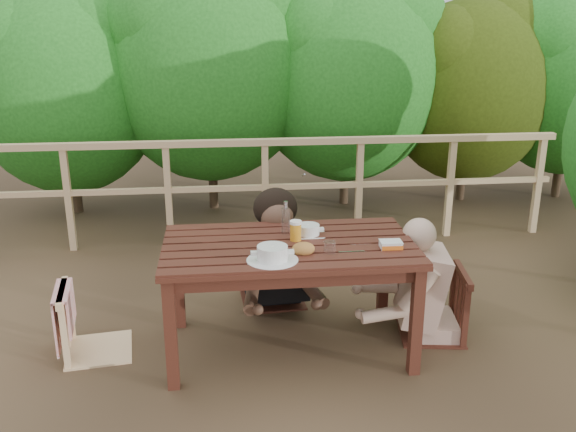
{
  "coord_description": "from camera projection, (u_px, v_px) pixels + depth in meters",
  "views": [
    {
      "loc": [
        -0.4,
        -3.6,
        2.1
      ],
      "look_at": [
        0.0,
        0.05,
        0.9
      ],
      "focal_mm": 38.68,
      "sensor_mm": 36.0,
      "label": 1
    }
  ],
  "objects": [
    {
      "name": "soup_far",
      "position": [
        308.0,
        231.0,
        4.01
      ],
      "size": [
        0.24,
        0.24,
        0.08
      ],
      "primitive_type": "cylinder",
      "color": "white",
      "rests_on": "table"
    },
    {
      "name": "bottle",
      "position": [
        286.0,
        219.0,
        4.0
      ],
      "size": [
        0.06,
        0.06,
        0.23
      ],
      "primitive_type": "cylinder",
      "color": "silver",
      "rests_on": "table"
    },
    {
      "name": "ground",
      "position": [
        289.0,
        347.0,
        4.1
      ],
      "size": [
        60.0,
        60.0,
        0.0
      ],
      "primitive_type": "plane",
      "color": "brown",
      "rests_on": "ground"
    },
    {
      "name": "beer_glass",
      "position": [
        296.0,
        232.0,
        3.9
      ],
      "size": [
        0.07,
        0.07,
        0.14
      ],
      "primitive_type": "cylinder",
      "color": "orange",
      "rests_on": "table"
    },
    {
      "name": "table",
      "position": [
        289.0,
        298.0,
        3.99
      ],
      "size": [
        1.57,
        0.88,
        0.72
      ],
      "primitive_type": "cube",
      "color": "#3A1911",
      "rests_on": "ground"
    },
    {
      "name": "chair_right",
      "position": [
        434.0,
        274.0,
        4.15
      ],
      "size": [
        0.5,
        0.5,
        0.88
      ],
      "primitive_type": "cube",
      "rotation": [
        0.0,
        0.0,
        -1.72
      ],
      "color": "#3A1911",
      "rests_on": "ground"
    },
    {
      "name": "woman",
      "position": [
        271.0,
        211.0,
        4.58
      ],
      "size": [
        0.62,
        0.75,
        1.42
      ],
      "primitive_type": null,
      "rotation": [
        0.0,
        0.0,
        3.22
      ],
      "color": "black",
      "rests_on": "ground"
    },
    {
      "name": "hedge_row",
      "position": [
        293.0,
        34.0,
        6.57
      ],
      "size": [
        6.6,
        1.6,
        3.8
      ],
      "primitive_type": null,
      "color": "#20671C",
      "rests_on": "ground"
    },
    {
      "name": "chair_left",
      "position": [
        93.0,
        290.0,
        3.93
      ],
      "size": [
        0.48,
        0.48,
        0.86
      ],
      "primitive_type": "cube",
      "rotation": [
        0.0,
        0.0,
        1.7
      ],
      "color": "#D8AF7F",
      "rests_on": "ground"
    },
    {
      "name": "soup_near",
      "position": [
        272.0,
        254.0,
        3.59
      ],
      "size": [
        0.3,
        0.3,
        0.1
      ],
      "primitive_type": "cylinder",
      "color": "silver",
      "rests_on": "table"
    },
    {
      "name": "railing",
      "position": [
        265.0,
        192.0,
        5.83
      ],
      "size": [
        5.6,
        0.1,
        1.01
      ],
      "primitive_type": "cube",
      "color": "#D8AF7F",
      "rests_on": "ground"
    },
    {
      "name": "diner_right",
      "position": [
        442.0,
        240.0,
        4.08
      ],
      "size": [
        0.75,
        0.65,
        1.37
      ],
      "primitive_type": null,
      "rotation": [
        0.0,
        0.0,
        1.42
      ],
      "color": "tan",
      "rests_on": "ground"
    },
    {
      "name": "butter_tub",
      "position": [
        391.0,
        245.0,
        3.79
      ],
      "size": [
        0.14,
        0.1,
        0.06
      ],
      "primitive_type": "cube",
      "rotation": [
        0.0,
        0.0,
        -0.03
      ],
      "color": "white",
      "rests_on": "table"
    },
    {
      "name": "tumbler",
      "position": [
        330.0,
        248.0,
        3.7
      ],
      "size": [
        0.07,
        0.07,
        0.08
      ],
      "primitive_type": "cylinder",
      "color": "white",
      "rests_on": "table"
    },
    {
      "name": "chair_far",
      "position": [
        272.0,
        244.0,
        4.63
      ],
      "size": [
        0.49,
        0.49,
        0.93
      ],
      "primitive_type": "cube",
      "rotation": [
        0.0,
        0.0,
        0.08
      ],
      "color": "#3A1911",
      "rests_on": "ground"
    },
    {
      "name": "bread_roll",
      "position": [
        303.0,
        249.0,
        3.7
      ],
      "size": [
        0.14,
        0.11,
        0.08
      ],
      "primitive_type": "ellipsoid",
      "color": "#A37427",
      "rests_on": "table"
    }
  ]
}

